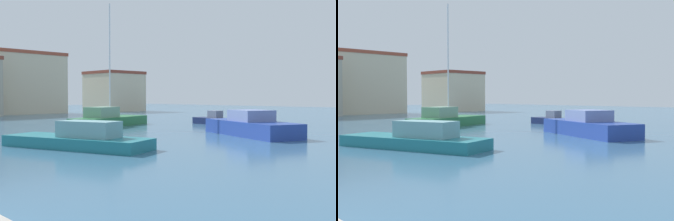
% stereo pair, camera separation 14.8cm
% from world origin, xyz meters
% --- Properties ---
extents(water, '(160.00, 160.00, 0.00)m').
position_xyz_m(water, '(15.00, 20.00, 0.00)').
color(water, '#38607F').
rests_on(water, ground).
extents(sailboat_green_far_left, '(8.64, 5.10, 10.84)m').
position_xyz_m(sailboat_green_far_left, '(20.94, 21.33, 0.62)').
color(sailboat_green_far_left, '#28703D').
rests_on(sailboat_green_far_left, water).
extents(motorboat_blue_near_pier, '(5.43, 8.29, 1.73)m').
position_xyz_m(motorboat_blue_near_pier, '(22.80, 7.68, 0.64)').
color(motorboat_blue_near_pier, '#233D93').
rests_on(motorboat_blue_near_pier, water).
extents(motorboat_teal_far_right, '(4.84, 8.47, 1.42)m').
position_xyz_m(motorboat_teal_far_right, '(10.83, 10.04, 0.47)').
color(motorboat_teal_far_right, '#1E707A').
rests_on(motorboat_teal_far_right, water).
extents(motorboat_navy_inner_mooring, '(1.88, 4.51, 1.31)m').
position_xyz_m(motorboat_navy_inner_mooring, '(29.39, 16.23, 0.42)').
color(motorboat_navy_inner_mooring, '#19234C').
rests_on(motorboat_navy_inner_mooring, water).
extents(warehouse_block, '(11.68, 6.52, 9.32)m').
position_xyz_m(warehouse_block, '(26.92, 51.00, 4.67)').
color(warehouse_block, beige).
rests_on(warehouse_block, ground).
extents(harbor_office, '(8.12, 8.33, 7.03)m').
position_xyz_m(harbor_office, '(43.43, 50.27, 3.52)').
color(harbor_office, beige).
rests_on(harbor_office, ground).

